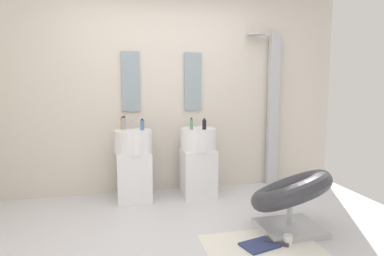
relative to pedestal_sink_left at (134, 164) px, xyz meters
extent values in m
cube|color=silver|center=(0.40, -1.28, -0.46)|extent=(4.80, 3.60, 0.04)
cube|color=beige|center=(0.40, 0.37, 0.86)|extent=(4.80, 0.10, 2.60)
cube|color=white|center=(0.00, 0.00, -0.15)|extent=(0.40, 0.40, 0.58)
cylinder|color=white|center=(0.00, 0.00, 0.27)|extent=(0.44, 0.44, 0.27)
cylinder|color=#B7BABF|center=(0.00, 0.12, 0.46)|extent=(0.02, 0.02, 0.10)
cube|color=white|center=(0.79, 0.00, -0.15)|extent=(0.40, 0.40, 0.58)
cylinder|color=white|center=(0.79, 0.00, 0.27)|extent=(0.44, 0.44, 0.27)
cylinder|color=#B7BABF|center=(0.79, 0.12, 0.46)|extent=(0.02, 0.02, 0.10)
cube|color=#8C9EA8|center=(0.00, 0.30, 0.98)|extent=(0.22, 0.03, 0.74)
cube|color=#8C9EA8|center=(0.79, 0.30, 0.98)|extent=(0.22, 0.03, 0.74)
cube|color=#B7BABF|center=(1.91, 0.25, 0.58)|extent=(0.14, 0.08, 2.05)
cylinder|color=#B7BABF|center=(1.76, 0.23, 1.59)|extent=(0.30, 0.02, 0.02)
cylinder|color=#B7BABF|center=(1.61, 0.20, 1.59)|extent=(0.24, 0.24, 0.02)
cube|color=#B7BABF|center=(1.38, -1.24, -0.41)|extent=(0.56, 0.50, 0.06)
cylinder|color=#B7BABF|center=(1.38, -1.24, -0.24)|extent=(0.05, 0.05, 0.34)
torus|color=#333338|center=(1.38, -1.24, -0.04)|extent=(1.11, 1.11, 0.49)
cube|color=white|center=(0.99, -1.47, -0.44)|extent=(0.99, 0.64, 0.01)
cube|color=navy|center=(0.97, -1.48, -0.42)|extent=(0.34, 0.28, 0.02)
cube|color=#38383D|center=(1.18, -1.41, -0.42)|extent=(0.29, 0.30, 0.03)
cylinder|color=white|center=(1.22, -1.50, -0.39)|extent=(0.08, 0.08, 0.09)
cylinder|color=#99999E|center=(-0.10, 0.09, 0.48)|extent=(0.05, 0.05, 0.14)
cylinder|color=black|center=(-0.10, 0.09, 0.56)|extent=(0.03, 0.03, 0.02)
cylinder|color=black|center=(0.83, -0.13, 0.46)|extent=(0.05, 0.05, 0.11)
cylinder|color=black|center=(0.83, -0.13, 0.53)|extent=(0.03, 0.03, 0.02)
cylinder|color=#C68C38|center=(-0.12, 0.11, 0.47)|extent=(0.05, 0.05, 0.13)
cylinder|color=black|center=(-0.12, 0.11, 0.55)|extent=(0.03, 0.03, 0.02)
cylinder|color=#59996B|center=(0.68, -0.10, 0.47)|extent=(0.04, 0.04, 0.12)
cylinder|color=black|center=(0.68, -0.10, 0.54)|extent=(0.02, 0.02, 0.02)
cylinder|color=#4C72B7|center=(0.11, -0.01, 0.46)|extent=(0.05, 0.05, 0.11)
cylinder|color=black|center=(0.11, -0.01, 0.53)|extent=(0.03, 0.03, 0.02)
camera|label=1|loc=(-0.22, -4.07, 0.95)|focal=32.13mm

